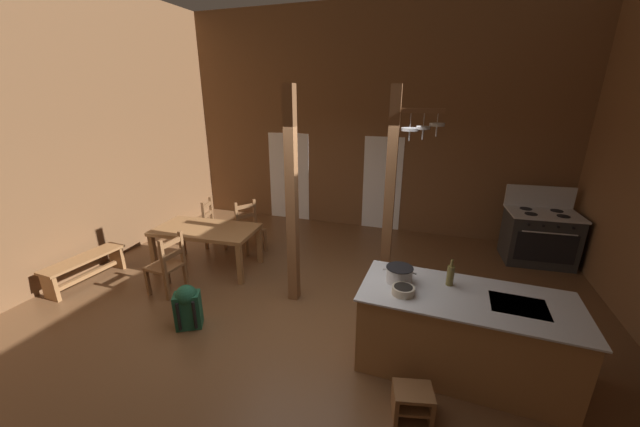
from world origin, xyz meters
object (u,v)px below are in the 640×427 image
at_px(ladderback_chair_at_table_end, 215,224).
at_px(kitchen_island, 461,333).
at_px(stove_range, 539,236).
at_px(ladderback_chair_near_window, 168,265).
at_px(bench_along_left_wall, 85,265).
at_px(stockpot_on_counter, 399,274).
at_px(bottle_tall_on_counter, 450,275).
at_px(ladderback_chair_by_post, 250,227).
at_px(mixing_bowl_on_counter, 403,290).
at_px(step_stool, 413,400).
at_px(dining_table, 206,233).
at_px(backpack, 188,305).

bearing_deg(ladderback_chair_at_table_end, kitchen_island, -24.52).
height_order(kitchen_island, stove_range, stove_range).
relative_size(ladderback_chair_near_window, bench_along_left_wall, 0.77).
relative_size(stockpot_on_counter, bottle_tall_on_counter, 1.21).
bearing_deg(ladderback_chair_by_post, mixing_bowl_on_counter, -36.05).
distance_m(step_stool, ladderback_chair_by_post, 4.40).
relative_size(step_stool, dining_table, 0.23).
distance_m(backpack, stockpot_on_counter, 2.71).
bearing_deg(ladderback_chair_near_window, ladderback_chair_by_post, 78.19).
distance_m(mixing_bowl_on_counter, bottle_tall_on_counter, 0.58).
bearing_deg(backpack, kitchen_island, 5.64).
xyz_separation_m(kitchen_island, backpack, (-3.29, -0.32, -0.14)).
height_order(stove_range, mixing_bowl_on_counter, stove_range).
xyz_separation_m(mixing_bowl_on_counter, bottle_tall_on_counter, (0.46, 0.35, 0.08)).
bearing_deg(bench_along_left_wall, step_stool, -9.76).
relative_size(dining_table, ladderback_chair_by_post, 1.86).
relative_size(ladderback_chair_at_table_end, backpack, 1.59).
bearing_deg(ladderback_chair_at_table_end, bottle_tall_on_counter, -23.45).
bearing_deg(step_stool, mixing_bowl_on_counter, 108.55).
height_order(backpack, stockpot_on_counter, stockpot_on_counter).
xyz_separation_m(kitchen_island, ladderback_chair_near_window, (-4.12, 0.29, -0.00)).
relative_size(ladderback_chair_by_post, mixing_bowl_on_counter, 4.05).
distance_m(backpack, mixing_bowl_on_counter, 2.74).
relative_size(step_stool, ladderback_chair_near_window, 0.44).
xyz_separation_m(dining_table, mixing_bowl_on_counter, (3.41, -1.34, 0.30)).
bearing_deg(ladderback_chair_near_window, stove_range, 28.30).
height_order(ladderback_chair_by_post, bench_along_left_wall, ladderback_chair_by_post).
distance_m(kitchen_island, stove_range, 3.58).
distance_m(ladderback_chair_by_post, stockpot_on_counter, 3.69).
bearing_deg(ladderback_chair_by_post, ladderback_chair_at_table_end, -176.23).
xyz_separation_m(ladderback_chair_near_window, bottle_tall_on_counter, (3.95, -0.12, 0.58)).
height_order(step_stool, mixing_bowl_on_counter, mixing_bowl_on_counter).
xyz_separation_m(step_stool, ladderback_chair_by_post, (-3.32, 2.88, 0.27)).
bearing_deg(stove_range, bottle_tall_on_counter, -117.40).
distance_m(stove_range, dining_table, 5.87).
bearing_deg(bench_along_left_wall, kitchen_island, -1.01).
relative_size(stove_range, ladderback_chair_by_post, 1.39).
relative_size(ladderback_chair_near_window, stockpot_on_counter, 2.61).
height_order(dining_table, ladderback_chair_by_post, ladderback_chair_by_post).
bearing_deg(dining_table, bench_along_left_wall, -145.34).
bearing_deg(dining_table, stove_range, 21.07).
height_order(ladderback_chair_near_window, ladderback_chair_by_post, same).
relative_size(kitchen_island, stove_range, 1.66).
height_order(backpack, bottle_tall_on_counter, bottle_tall_on_counter).
distance_m(kitchen_island, stockpot_on_counter, 0.89).
relative_size(dining_table, mixing_bowl_on_counter, 7.55).
height_order(kitchen_island, ladderback_chair_near_window, ladderback_chair_near_window).
height_order(step_stool, backpack, backpack).
xyz_separation_m(step_stool, ladderback_chair_at_table_end, (-4.06, 2.83, 0.27)).
distance_m(stove_range, backpack, 5.95).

